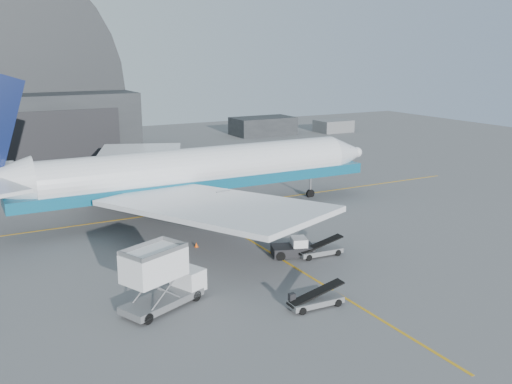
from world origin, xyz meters
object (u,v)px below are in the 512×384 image
airliner (185,173)px  belt_loader_a (315,300)px  catering_truck (161,278)px  pushback_tug (294,249)px  belt_loader_b (319,250)px

airliner → belt_loader_a: airliner is taller
airliner → belt_loader_a: 28.41m
catering_truck → belt_loader_a: catering_truck is taller
airliner → belt_loader_a: size_ratio=11.20×
belt_loader_a → catering_truck: bearing=154.5°
catering_truck → pushback_tug: 15.63m
airliner → pushback_tug: airliner is taller
airliner → belt_loader_b: (5.90, -19.04, -4.53)m
catering_truck → belt_loader_a: 11.66m
pushback_tug → belt_loader_a: bearing=-94.7°
pushback_tug → belt_loader_b: bearing=-10.9°
catering_truck → belt_loader_b: 17.31m
catering_truck → pushback_tug: catering_truck is taller
airliner → belt_loader_b: 20.44m
belt_loader_a → belt_loader_b: size_ratio=0.99×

